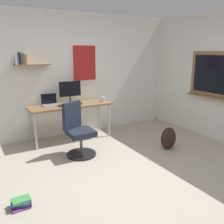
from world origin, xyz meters
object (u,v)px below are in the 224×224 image
desk (70,108)px  monitor_primary (70,91)px  laptop (50,103)px  computer_mouse (81,103)px  coffee_mug (103,99)px  book_stack_on_floor (21,203)px  office_chair (78,133)px  backpack (168,138)px  keyboard (68,105)px

desk → monitor_primary: size_ratio=3.63×
laptop → computer_mouse: size_ratio=2.98×
computer_mouse → coffee_mug: size_ratio=1.13×
coffee_mug → book_stack_on_floor: 2.96m
book_stack_on_floor → computer_mouse: bearing=50.1°
office_chair → backpack: (1.57, -0.59, -0.20)m
office_chair → monitor_primary: monitor_primary is taller
office_chair → laptop: size_ratio=3.06×
coffee_mug → book_stack_on_floor: coffee_mug is taller
desk → book_stack_on_floor: 2.46m
office_chair → keyboard: (0.10, 0.77, 0.34)m
computer_mouse → book_stack_on_floor: bearing=-129.9°
monitor_primary → backpack: size_ratio=1.10×
monitor_primary → coffee_mug: (0.70, -0.12, -0.22)m
monitor_primary → keyboard: 0.33m
office_chair → book_stack_on_floor: 1.67m
monitor_primary → keyboard: size_ratio=1.25×
monitor_primary → office_chair: bearing=-103.4°
keyboard → coffee_mug: bearing=3.5°
coffee_mug → laptop: bearing=171.6°
monitor_primary → computer_mouse: 0.34m
keyboard → computer_mouse: size_ratio=3.56×
office_chair → keyboard: bearing=82.8°
laptop → computer_mouse: laptop is taller
desk → computer_mouse: bearing=-20.6°
desk → keyboard: size_ratio=4.55×
computer_mouse → backpack: 1.89m
coffee_mug → book_stack_on_floor: size_ratio=0.36×
coffee_mug → office_chair: bearing=-138.5°
book_stack_on_floor → coffee_mug: bearing=42.3°
computer_mouse → book_stack_on_floor: computer_mouse is taller
keyboard → backpack: bearing=-42.6°
desk → office_chair: bearing=-102.1°
desk → laptop: laptop is taller
coffee_mug → backpack: size_ratio=0.22×
laptop → coffee_mug: 1.13m
keyboard → coffee_mug: size_ratio=4.02×
keyboard → coffee_mug: (0.83, 0.05, 0.04)m
monitor_primary → coffee_mug: size_ratio=5.04×
monitor_primary → computer_mouse: size_ratio=4.46×
monitor_primary → keyboard: monitor_primary is taller
laptop → coffee_mug: size_ratio=3.37×
backpack → book_stack_on_floor: size_ratio=1.66×
desk → coffee_mug: (0.74, -0.02, 0.12)m
desk → book_stack_on_floor: (-1.38, -1.95, -0.61)m
desk → monitor_primary: (0.04, 0.09, 0.34)m
keyboard → book_stack_on_floor: keyboard is taller
office_chair → laptop: bearing=101.4°
desk → keyboard: (-0.08, -0.07, 0.08)m
office_chair → coffee_mug: bearing=41.5°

